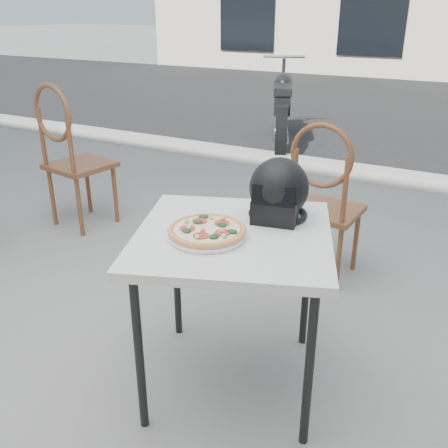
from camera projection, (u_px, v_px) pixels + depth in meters
The scene contains 10 objects.
ground at pixel (183, 322), 2.76m from camera, with size 80.00×80.00×0.00m, color gray.
street_asphalt at pixel (409, 111), 8.39m from camera, with size 30.00×8.00×0.00m, color black.
curb at pixel (340, 170), 5.15m from camera, with size 30.00×0.25×0.12m, color #A4A099.
cafe_table_main at pixel (233, 247), 2.07m from camera, with size 1.02×1.02×0.75m.
plate at pixel (207, 235), 1.99m from camera, with size 0.32×0.32×0.02m.
pizza at pixel (207, 230), 1.98m from camera, with size 0.39×0.39×0.04m.
helmet at pixel (278, 192), 2.14m from camera, with size 0.31×0.31×0.27m.
cafe_chair_main at pixel (324, 195), 2.99m from camera, with size 0.42×0.42×1.02m.
cafe_chair_side at pixel (69, 150), 3.72m from camera, with size 0.49×0.49×1.12m.
motorcycle at pixel (282, 108), 6.19m from camera, with size 0.90×1.97×1.03m.
Camera 1 is at (1.30, -1.92, 1.60)m, focal length 40.00 mm.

